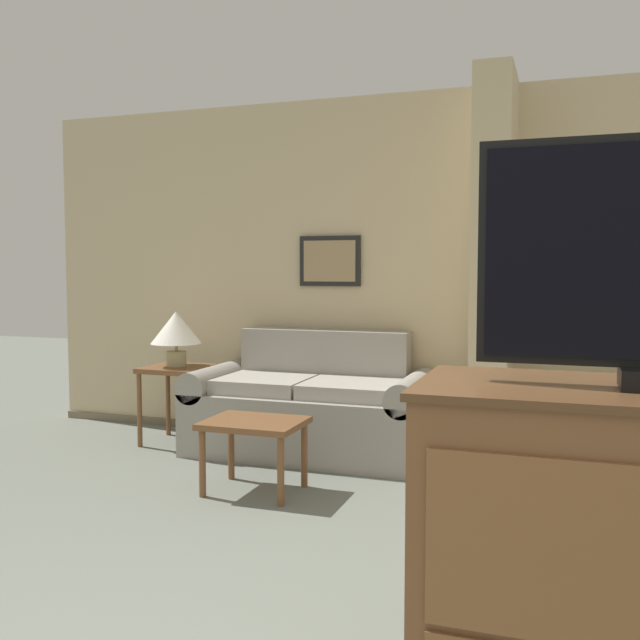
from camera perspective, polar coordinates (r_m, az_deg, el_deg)
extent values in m
cube|color=#CCB78E|center=(5.32, 9.15, 3.86)|extent=(6.47, 0.12, 2.60)
cube|color=#70644E|center=(5.40, 8.85, -9.74)|extent=(6.47, 0.02, 0.06)
cube|color=black|center=(5.44, 0.80, 4.74)|extent=(0.48, 0.02, 0.38)
cube|color=#9E845B|center=(5.42, 0.75, 4.74)|extent=(0.41, 0.01, 0.31)
cube|color=#CCB78E|center=(4.87, 13.73, 3.77)|extent=(0.24, 0.64, 2.60)
cube|color=gray|center=(5.14, -0.79, -8.22)|extent=(1.29, 0.84, 0.44)
cube|color=gray|center=(5.36, 0.38, -3.03)|extent=(1.29, 0.20, 0.42)
cube|color=gray|center=(5.43, -8.27, -7.58)|extent=(0.20, 0.84, 0.44)
cylinder|color=gray|center=(5.39, -8.30, -4.80)|extent=(0.22, 0.84, 0.22)
cube|color=gray|center=(4.94, 7.46, -8.76)|extent=(0.20, 0.84, 0.44)
cylinder|color=gray|center=(4.88, 7.49, -5.71)|extent=(0.22, 0.84, 0.22)
cube|color=#A49F94|center=(5.16, -4.37, -5.11)|extent=(0.63, 0.60, 0.10)
cube|color=#A49F94|center=(4.94, 2.54, -5.51)|extent=(0.63, 0.60, 0.10)
cube|color=brown|center=(4.26, -5.29, -8.22)|extent=(0.57, 0.45, 0.04)
cylinder|color=brown|center=(4.25, -9.40, -11.25)|extent=(0.04, 0.04, 0.39)
cylinder|color=brown|center=(4.05, -3.16, -11.99)|extent=(0.04, 0.04, 0.39)
cylinder|color=brown|center=(4.57, -7.12, -10.13)|extent=(0.04, 0.04, 0.39)
cylinder|color=brown|center=(4.38, -1.27, -10.73)|extent=(0.04, 0.04, 0.39)
cube|color=brown|center=(5.49, -11.41, -3.84)|extent=(0.46, 0.46, 0.04)
cylinder|color=brown|center=(5.48, -14.24, -7.00)|extent=(0.04, 0.04, 0.55)
cylinder|color=brown|center=(5.27, -10.60, -7.38)|extent=(0.04, 0.04, 0.55)
cylinder|color=brown|center=(5.81, -12.06, -6.33)|extent=(0.04, 0.04, 0.55)
cylinder|color=brown|center=(5.62, -8.56, -6.65)|extent=(0.04, 0.04, 0.55)
cylinder|color=tan|center=(5.48, -11.42, -3.06)|extent=(0.15, 0.15, 0.12)
cylinder|color=tan|center=(5.47, -11.43, -2.15)|extent=(0.02, 0.02, 0.06)
cone|color=white|center=(5.46, -11.46, -0.59)|extent=(0.38, 0.38, 0.24)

